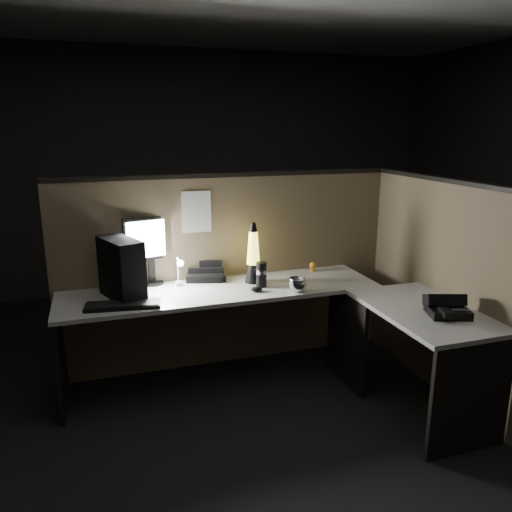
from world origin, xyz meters
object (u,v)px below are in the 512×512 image
object	(u,v)px
lava_lamp	(253,258)
desk_phone	(446,306)
monitor	(150,244)
keyboard	(123,305)
pc_tower	(121,269)

from	to	relation	value
lava_lamp	desk_phone	xyz separation A→B (m)	(0.94, -1.01, -0.14)
monitor	lava_lamp	size ratio (longest dim) A/B	1.10
keyboard	lava_lamp	xyz separation A→B (m)	(0.97, 0.25, 0.18)
pc_tower	desk_phone	distance (m)	2.13
pc_tower	keyboard	bearing A→B (deg)	-115.78
pc_tower	keyboard	world-z (taller)	pc_tower
keyboard	pc_tower	bearing A→B (deg)	93.09
pc_tower	lava_lamp	distance (m)	0.96
monitor	pc_tower	bearing A→B (deg)	-143.72
monitor	lava_lamp	bearing A→B (deg)	-29.80
keyboard	desk_phone	size ratio (longest dim) A/B	1.65
monitor	lava_lamp	world-z (taller)	monitor
pc_tower	lava_lamp	bearing A→B (deg)	-17.82
monitor	desk_phone	bearing A→B (deg)	-49.72
lava_lamp	desk_phone	world-z (taller)	lava_lamp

